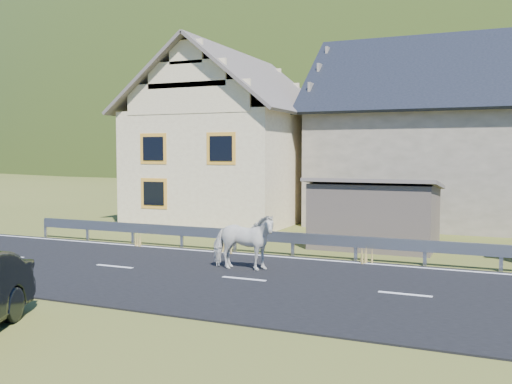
% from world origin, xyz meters
% --- Properties ---
extents(ground, '(160.00, 160.00, 0.00)m').
position_xyz_m(ground, '(0.00, 0.00, 0.00)').
color(ground, '#414C1A').
rests_on(ground, ground).
extents(road, '(60.00, 7.00, 0.04)m').
position_xyz_m(road, '(0.00, 0.00, 0.02)').
color(road, black).
rests_on(road, ground).
extents(lane_markings, '(60.00, 6.60, 0.01)m').
position_xyz_m(lane_markings, '(0.00, 0.00, 0.04)').
color(lane_markings, silver).
rests_on(lane_markings, road).
extents(guardrail, '(28.10, 0.09, 0.75)m').
position_xyz_m(guardrail, '(-0.00, 3.68, 0.56)').
color(guardrail, '#93969B').
rests_on(guardrail, ground).
extents(shed_left, '(4.30, 3.30, 2.40)m').
position_xyz_m(shed_left, '(-2.00, 6.50, 1.10)').
color(shed_left, '#66584D').
rests_on(shed_left, ground).
extents(house_cream, '(7.80, 9.80, 8.30)m').
position_xyz_m(house_cream, '(-10.00, 12.00, 4.36)').
color(house_cream, '#FFECB8').
rests_on(house_cream, ground).
extents(house_stone_a, '(10.80, 9.80, 8.90)m').
position_xyz_m(house_stone_a, '(-1.00, 15.00, 4.63)').
color(house_stone_a, '#A29681').
rests_on(house_stone_a, ground).
extents(mountain, '(440.00, 280.00, 260.00)m').
position_xyz_m(mountain, '(5.00, 180.00, -20.00)').
color(mountain, '#203C10').
rests_on(mountain, ground).
extents(conifer_patch, '(76.00, 50.00, 28.00)m').
position_xyz_m(conifer_patch, '(-55.00, 110.00, 6.00)').
color(conifer_patch, black).
rests_on(conifer_patch, ground).
extents(horse, '(1.07, 1.94, 1.56)m').
position_xyz_m(horse, '(-4.49, 1.00, 0.82)').
color(horse, silver).
rests_on(horse, road).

